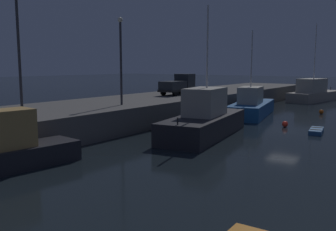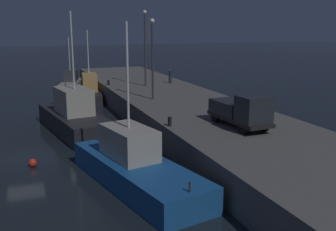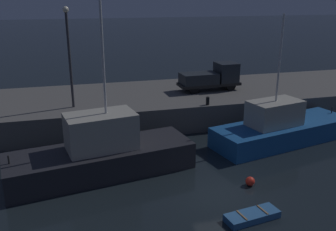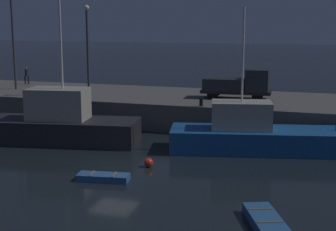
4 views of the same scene
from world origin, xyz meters
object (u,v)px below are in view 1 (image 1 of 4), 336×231
Objects in this scene: bollard_central at (202,95)px; fishing_boat_blue at (205,120)px; lamp_post_west at (19,44)px; bollard_west at (26,117)px; fishing_trawler_green at (251,106)px; fishing_trawler_red at (314,93)px; fishing_boat_white at (4,149)px; lamp_post_east at (121,54)px; dinghy_orange_near at (316,131)px; mooring_buoy_mid at (285,124)px; utility_truck at (179,85)px; mooring_buoy_near at (321,112)px.

fishing_boat_blue is at bearing -148.37° from bollard_central.
lamp_post_west is 6.48m from bollard_west.
fishing_trawler_red is at bearing -2.93° from fishing_trawler_green.
fishing_boat_white is 14.60× the size of bollard_west.
bollard_central is (10.29, -2.15, -4.10)m from lamp_post_east.
bollard_central is (-4.39, 3.76, 1.38)m from fishing_trawler_green.
mooring_buoy_mid reaches higher than dinghy_orange_near.
fishing_boat_white is at bearing -175.96° from bollard_central.
lamp_post_east reaches higher than dinghy_orange_near.
fishing_trawler_green is 10.95m from dinghy_orange_near.
dinghy_orange_near is 17.71m from utility_truck.
mooring_buoy_mid is at bearing -95.19° from bollard_central.
fishing_boat_blue is 1.35× the size of lamp_post_west.
fishing_trawler_green is 17.76× the size of bollard_central.
fishing_trawler_green is 7.65m from mooring_buoy_mid.
bollard_central is at bearing 84.81° from mooring_buoy_mid.
fishing_boat_blue is 9.38m from lamp_post_east.
fishing_boat_blue is 10.51m from bollard_central.
fishing_trawler_green is at bearing -21.93° from lamp_post_east.
mooring_buoy_mid is 14.40m from utility_truck.
mooring_buoy_near is at bearing -42.58° from bollard_central.
fishing_trawler_green is 1.53× the size of lamp_post_east.
mooring_buoy_near is at bearing -2.27° from mooring_buoy_mid.
lamp_post_west is at bearing 60.51° from bollard_west.
bollard_central is at bearing -114.85° from utility_truck.
bollard_west reaches higher than mooring_buoy_mid.
fishing_boat_blue reaches higher than lamp_post_east.
lamp_post_east is at bearing 169.14° from fishing_trawler_red.
mooring_buoy_mid is at bearing -25.23° from fishing_boat_blue.
fishing_boat_white reaches higher than utility_truck.
bollard_west reaches higher than mooring_buoy_near.
bollard_west is at bearing -169.31° from utility_truck.
mooring_buoy_near is (-15.78, -4.85, -1.05)m from fishing_trawler_red.
fishing_boat_blue is at bearing -14.61° from fishing_boat_white.
lamp_post_west reaches higher than mooring_buoy_near.
lamp_post_east reaches higher than bollard_central.
fishing_trawler_green is at bearing -4.29° from fishing_boat_white.
fishing_boat_white is (-49.90, 3.22, -0.15)m from fishing_trawler_red.
utility_truck is at bearing 42.25° from fishing_boat_blue.
utility_truck is 8.79× the size of bollard_central.
fishing_boat_blue reaches higher than bollard_central.
utility_truck is at bearing 65.15° from bollard_central.
bollard_west is at bearing -169.34° from lamp_post_east.
fishing_boat_blue is at bearing -25.03° from bollard_west.
fishing_boat_blue is 13.41m from fishing_trawler_green.
lamp_post_east reaches higher than fishing_boat_white.
lamp_post_west is (4.80, 5.71, 5.96)m from fishing_boat_white.
bollard_central is at bearing 139.47° from fishing_trawler_green.
bollard_west is at bearing 162.62° from mooring_buoy_near.
bollard_central is at bearing 169.51° from fishing_trawler_red.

